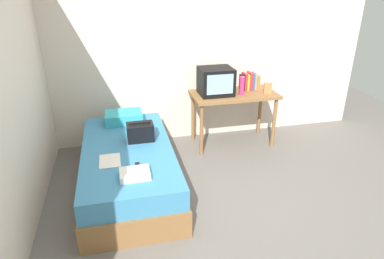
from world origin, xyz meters
name	(u,v)px	position (x,y,z in m)	size (l,w,h in m)	color
ground_plane	(238,214)	(0.00, 0.00, 0.00)	(8.00, 8.00, 0.00)	slate
wall_back	(192,49)	(0.00, 2.00, 1.30)	(5.20, 0.10, 2.60)	beige
bed	(129,167)	(-1.03, 0.77, 0.24)	(1.00, 2.00, 0.50)	olive
desk	(234,100)	(0.49, 1.56, 0.66)	(1.16, 0.60, 0.76)	olive
tv	(216,81)	(0.22, 1.58, 0.94)	(0.44, 0.39, 0.36)	black
water_bottle	(242,86)	(0.55, 1.47, 0.89)	(0.07, 0.07, 0.25)	#E53372
book_row	(249,81)	(0.75, 1.68, 0.88)	(0.26, 0.17, 0.25)	black
picture_frame	(268,88)	(0.91, 1.43, 0.84)	(0.11, 0.02, 0.16)	#B27F4C
pillow	(124,117)	(-1.02, 1.51, 0.57)	(0.46, 0.33, 0.14)	#33A8B7
handbag	(140,132)	(-0.86, 0.93, 0.60)	(0.30, 0.20, 0.22)	black
magazine	(110,161)	(-1.22, 0.51, 0.50)	(0.21, 0.29, 0.01)	white
remote_dark	(138,167)	(-0.95, 0.31, 0.51)	(0.04, 0.16, 0.02)	black
folded_towel	(135,174)	(-0.99, 0.15, 0.53)	(0.28, 0.22, 0.06)	white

